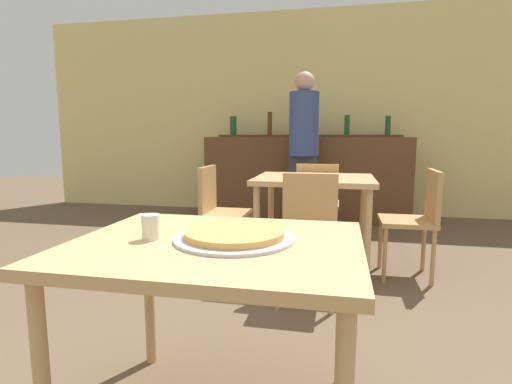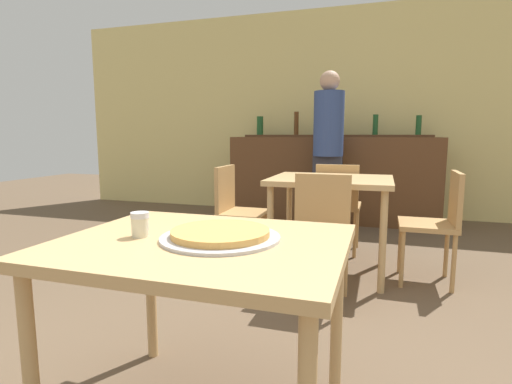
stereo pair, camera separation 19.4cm
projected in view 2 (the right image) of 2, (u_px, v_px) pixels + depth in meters
wall_back at (338, 113)px, 5.51m from camera, size 8.00×0.05×2.80m
dining_table_near at (203, 261)px, 1.46m from camera, size 1.03×0.83×0.73m
dining_table_far at (331, 190)px, 3.15m from camera, size 0.93×0.76×0.77m
bar_counter at (332, 179)px, 5.15m from camera, size 2.60×0.56×1.08m
bar_back_shelf at (331, 133)px, 5.21m from camera, size 2.39×0.24×0.33m
chair_far_side_front at (320, 227)px, 2.65m from camera, size 0.40×0.40×0.84m
chair_far_side_back at (338, 201)px, 3.70m from camera, size 0.40×0.40×0.84m
chair_far_side_left at (237, 207)px, 3.41m from camera, size 0.40×0.40×0.84m
chair_far_side_right at (438, 218)px, 2.94m from camera, size 0.40×0.40×0.84m
pizza_tray at (220, 235)px, 1.45m from camera, size 0.44×0.44×0.04m
cheese_shaker at (140, 224)px, 1.48m from camera, size 0.07×0.07×0.09m
person_standing at (328, 145)px, 4.54m from camera, size 0.34×0.34×1.81m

